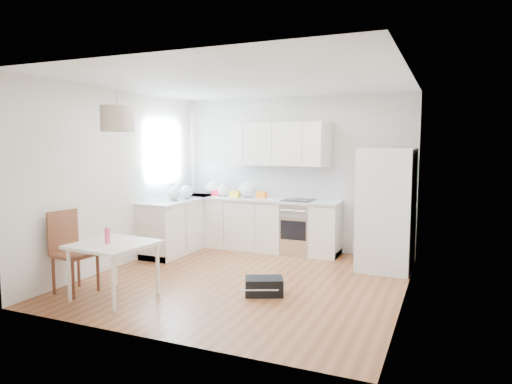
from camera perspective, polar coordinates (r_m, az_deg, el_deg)
floor at (r=6.44m, az=-1.40°, el=-10.94°), size 4.20×4.20×0.00m
ceiling at (r=6.21m, az=-1.47°, el=13.63°), size 4.20×4.20×0.00m
wall_back at (r=8.13m, az=4.72°, el=2.28°), size 4.20×0.00×4.20m
wall_left at (r=7.30m, az=-16.60°, el=1.63°), size 0.00×4.20×4.20m
wall_right at (r=5.64m, az=18.35°, el=0.36°), size 0.00×4.20×4.20m
window_glassblock at (r=8.20m, az=-11.47°, el=5.01°), size 0.02×1.00×1.00m
cabinets_back at (r=8.17m, az=-0.00°, el=-4.11°), size 3.00×0.60×0.88m
cabinets_left at (r=8.20m, az=-9.42°, el=-4.16°), size 0.60×1.80×0.88m
counter_back at (r=8.11m, az=-0.00°, el=-0.91°), size 3.02×0.64×0.04m
counter_left at (r=8.14m, az=-9.48°, el=-0.97°), size 0.64×1.82×0.04m
backsplash_back at (r=8.34m, az=0.79°, el=1.43°), size 3.00×0.01×0.58m
backsplash_left at (r=8.27m, az=-11.23°, el=1.27°), size 0.01×1.80×0.58m
upper_cabinets at (r=8.01m, az=3.37°, el=5.99°), size 1.70×0.32×0.75m
range_oven at (r=7.90m, az=5.36°, el=-4.49°), size 0.50×0.61×0.88m
sink at (r=8.09m, az=-9.67°, el=-0.90°), size 0.50×0.80×0.16m
refrigerator at (r=7.10m, az=16.17°, el=-2.06°), size 0.89×0.93×1.82m
dining_table at (r=5.83m, az=-17.37°, el=-6.78°), size 0.95×0.95×0.68m
dining_chair at (r=6.21m, az=-21.68°, el=-7.04°), size 0.49×0.49×1.04m
drink_bottle at (r=5.80m, az=-18.08°, el=-5.03°), size 0.08×0.08×0.22m
gym_bag at (r=5.81m, az=1.01°, el=-11.70°), size 0.55×0.47×0.22m
pendant_lamp at (r=5.80m, az=-16.97°, el=8.75°), size 0.43×0.43×0.31m
grocery_bag_a at (r=8.58m, az=-5.42°, el=0.45°), size 0.29×0.24×0.26m
grocery_bag_b at (r=8.41m, az=-4.01°, el=0.26°), size 0.26×0.22×0.23m
grocery_bag_c at (r=8.19m, az=-1.09°, el=0.28°), size 0.31×0.26×0.28m
grocery_bag_d at (r=8.24m, az=-8.73°, el=0.05°), size 0.25×0.21×0.22m
grocery_bag_e at (r=7.95m, az=-10.22°, el=-0.22°), size 0.24×0.20×0.21m
snack_orange at (r=8.10m, az=0.72°, el=-0.35°), size 0.18×0.12×0.12m
snack_yellow at (r=8.21m, az=-2.63°, el=-0.28°), size 0.18×0.12×0.12m
snack_red at (r=8.46m, az=-5.05°, el=-0.16°), size 0.17×0.13×0.10m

